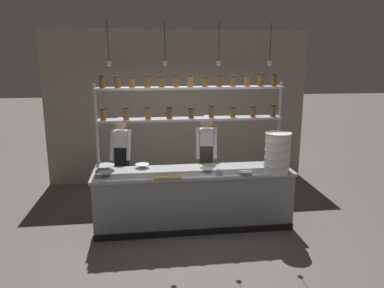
{
  "coord_description": "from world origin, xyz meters",
  "views": [
    {
      "loc": [
        -0.76,
        -5.55,
        2.68
      ],
      "look_at": [
        0.0,
        0.2,
        1.3
      ],
      "focal_mm": 35.0,
      "sensor_mm": 36.0,
      "label": 1
    }
  ],
  "objects_px": {
    "prep_bowl_near_left": "(105,168)",
    "prep_bowl_center_front": "(207,170)",
    "chef_center": "(206,156)",
    "cutting_board": "(168,176)",
    "chef_left": "(122,157)",
    "prep_bowl_center_back": "(246,173)",
    "prep_bowl_near_right": "(106,174)",
    "spice_shelf_unit": "(191,105)",
    "prep_bowl_far_left": "(142,166)",
    "serving_cup_front": "(219,172)",
    "container_stack": "(277,153)"
  },
  "relations": [
    {
      "from": "prep_bowl_near_left",
      "to": "prep_bowl_center_front",
      "type": "relative_size",
      "value": 1.37
    },
    {
      "from": "chef_center",
      "to": "cutting_board",
      "type": "bearing_deg",
      "value": -120.89
    },
    {
      "from": "chef_left",
      "to": "prep_bowl_center_back",
      "type": "bearing_deg",
      "value": -20.64
    },
    {
      "from": "chef_left",
      "to": "prep_bowl_center_front",
      "type": "xyz_separation_m",
      "value": [
        1.35,
        -0.91,
        -0.0
      ]
    },
    {
      "from": "prep_bowl_near_left",
      "to": "prep_bowl_near_right",
      "type": "height_order",
      "value": "prep_bowl_near_left"
    },
    {
      "from": "chef_left",
      "to": "prep_bowl_near_right",
      "type": "relative_size",
      "value": 6.71
    },
    {
      "from": "spice_shelf_unit",
      "to": "chef_center",
      "type": "distance_m",
      "value": 1.04
    },
    {
      "from": "prep_bowl_far_left",
      "to": "serving_cup_front",
      "type": "relative_size",
      "value": 2.56
    },
    {
      "from": "chef_left",
      "to": "prep_bowl_center_front",
      "type": "bearing_deg",
      "value": -23.92
    },
    {
      "from": "prep_bowl_near_left",
      "to": "chef_center",
      "type": "bearing_deg",
      "value": 14.56
    },
    {
      "from": "prep_bowl_center_front",
      "to": "serving_cup_front",
      "type": "height_order",
      "value": "serving_cup_front"
    },
    {
      "from": "prep_bowl_near_right",
      "to": "prep_bowl_far_left",
      "type": "bearing_deg",
      "value": 34.18
    },
    {
      "from": "spice_shelf_unit",
      "to": "prep_bowl_near_left",
      "type": "bearing_deg",
      "value": -175.24
    },
    {
      "from": "prep_bowl_center_back",
      "to": "prep_bowl_near_right",
      "type": "xyz_separation_m",
      "value": [
        -2.09,
        0.2,
        0.0
      ]
    },
    {
      "from": "prep_bowl_center_front",
      "to": "prep_bowl_center_back",
      "type": "xyz_separation_m",
      "value": [
        0.56,
        -0.22,
        -0.0
      ]
    },
    {
      "from": "prep_bowl_near_right",
      "to": "prep_bowl_near_left",
      "type": "bearing_deg",
      "value": 96.68
    },
    {
      "from": "prep_bowl_center_back",
      "to": "prep_bowl_near_right",
      "type": "height_order",
      "value": "prep_bowl_near_right"
    },
    {
      "from": "prep_bowl_center_front",
      "to": "prep_bowl_near_right",
      "type": "xyz_separation_m",
      "value": [
        -1.54,
        -0.02,
        0.0
      ]
    },
    {
      "from": "chef_left",
      "to": "prep_bowl_far_left",
      "type": "xyz_separation_m",
      "value": [
        0.35,
        -0.57,
        -0.0
      ]
    },
    {
      "from": "container_stack",
      "to": "chef_left",
      "type": "bearing_deg",
      "value": 155.62
    },
    {
      "from": "prep_bowl_center_back",
      "to": "prep_bowl_near_right",
      "type": "relative_size",
      "value": 0.86
    },
    {
      "from": "prep_bowl_center_front",
      "to": "prep_bowl_far_left",
      "type": "relative_size",
      "value": 0.97
    },
    {
      "from": "container_stack",
      "to": "prep_bowl_center_front",
      "type": "distance_m",
      "value": 1.11
    },
    {
      "from": "serving_cup_front",
      "to": "cutting_board",
      "type": "bearing_deg",
      "value": 179.59
    },
    {
      "from": "spice_shelf_unit",
      "to": "prep_bowl_far_left",
      "type": "bearing_deg",
      "value": -175.06
    },
    {
      "from": "prep_bowl_center_front",
      "to": "prep_bowl_far_left",
      "type": "height_order",
      "value": "prep_bowl_far_left"
    },
    {
      "from": "chef_left",
      "to": "prep_bowl_center_back",
      "type": "relative_size",
      "value": 7.83
    },
    {
      "from": "prep_bowl_near_right",
      "to": "spice_shelf_unit",
      "type": "bearing_deg",
      "value": 18.09
    },
    {
      "from": "chef_left",
      "to": "serving_cup_front",
      "type": "xyz_separation_m",
      "value": [
        1.5,
        -1.1,
        0.01
      ]
    },
    {
      "from": "cutting_board",
      "to": "prep_bowl_near_left",
      "type": "distance_m",
      "value": 1.07
    },
    {
      "from": "prep_bowl_near_right",
      "to": "serving_cup_front",
      "type": "bearing_deg",
      "value": -5.45
    },
    {
      "from": "cutting_board",
      "to": "prep_bowl_center_back",
      "type": "distance_m",
      "value": 1.18
    },
    {
      "from": "spice_shelf_unit",
      "to": "serving_cup_front",
      "type": "bearing_deg",
      "value": -59.42
    },
    {
      "from": "chef_center",
      "to": "container_stack",
      "type": "height_order",
      "value": "chef_center"
    },
    {
      "from": "prep_bowl_center_front",
      "to": "prep_bowl_far_left",
      "type": "xyz_separation_m",
      "value": [
        -1.0,
        0.34,
        0.0
      ]
    },
    {
      "from": "chef_left",
      "to": "prep_bowl_near_right",
      "type": "bearing_deg",
      "value": -91.19
    },
    {
      "from": "container_stack",
      "to": "serving_cup_front",
      "type": "height_order",
      "value": "container_stack"
    },
    {
      "from": "chef_center",
      "to": "prep_bowl_near_right",
      "type": "relative_size",
      "value": 6.85
    },
    {
      "from": "prep_bowl_far_left",
      "to": "prep_bowl_near_right",
      "type": "bearing_deg",
      "value": -145.82
    },
    {
      "from": "prep_bowl_center_front",
      "to": "prep_bowl_center_back",
      "type": "distance_m",
      "value": 0.6
    },
    {
      "from": "prep_bowl_center_back",
      "to": "prep_bowl_far_left",
      "type": "distance_m",
      "value": 1.65
    },
    {
      "from": "chef_center",
      "to": "prep_bowl_near_right",
      "type": "distance_m",
      "value": 1.82
    },
    {
      "from": "spice_shelf_unit",
      "to": "serving_cup_front",
      "type": "distance_m",
      "value": 1.18
    },
    {
      "from": "cutting_board",
      "to": "prep_bowl_center_back",
      "type": "relative_size",
      "value": 1.89
    },
    {
      "from": "prep_bowl_near_left",
      "to": "prep_bowl_center_front",
      "type": "bearing_deg",
      "value": -10.71
    },
    {
      "from": "container_stack",
      "to": "prep_bowl_center_front",
      "type": "height_order",
      "value": "container_stack"
    },
    {
      "from": "container_stack",
      "to": "cutting_board",
      "type": "xyz_separation_m",
      "value": [
        -1.68,
        -0.0,
        -0.3
      ]
    },
    {
      "from": "chef_center",
      "to": "prep_bowl_center_back",
      "type": "xyz_separation_m",
      "value": [
        0.44,
        -0.96,
        -0.03
      ]
    },
    {
      "from": "container_stack",
      "to": "serving_cup_front",
      "type": "relative_size",
      "value": 7.1
    },
    {
      "from": "chef_center",
      "to": "prep_bowl_far_left",
      "type": "distance_m",
      "value": 1.18
    }
  ]
}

